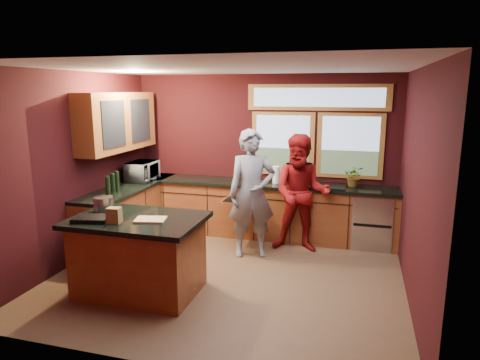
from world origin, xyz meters
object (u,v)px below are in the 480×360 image
at_px(stock_pot, 103,204).
at_px(person_red, 301,193).
at_px(person_grey, 252,194).
at_px(cutting_board, 150,220).
at_px(island, 139,255).

bearing_deg(stock_pot, person_red, 38.57).
relative_size(person_grey, person_red, 1.05).
relative_size(person_red, cutting_board, 5.14).
height_order(island, stock_pot, stock_pot).
bearing_deg(cutting_board, stock_pot, 165.07).
relative_size(person_grey, stock_pot, 7.88).
distance_m(island, cutting_board, 0.52).
bearing_deg(person_red, cutting_board, -129.45).
height_order(person_grey, cutting_board, person_grey).
xyz_separation_m(person_red, cutting_board, (-1.49, -1.99, 0.05)).
bearing_deg(stock_pot, person_grey, 41.35).
xyz_separation_m(cutting_board, stock_pot, (-0.75, 0.20, 0.08)).
relative_size(island, person_grey, 0.82).
bearing_deg(person_grey, stock_pot, -160.35).
bearing_deg(person_grey, cutting_board, -139.13).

